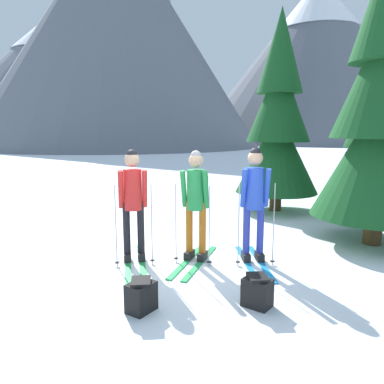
{
  "coord_description": "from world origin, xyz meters",
  "views": [
    {
      "loc": [
        -0.38,
        -5.51,
        2.06
      ],
      "look_at": [
        0.18,
        0.55,
        1.05
      ],
      "focal_mm": 34.85,
      "sensor_mm": 36.0,
      "label": 1
    }
  ],
  "objects_px": {
    "skier_in_green": "(196,199)",
    "backpack_on_snow_front": "(141,296)",
    "skier_in_red": "(133,199)",
    "pine_tree_near": "(378,126)",
    "pine_tree_mid": "(383,106)",
    "skier_in_blue": "(254,200)",
    "pine_tree_far": "(278,121)",
    "backpack_on_snow_beside": "(257,291)"
  },
  "relations": [
    {
      "from": "pine_tree_mid",
      "to": "pine_tree_far",
      "type": "height_order",
      "value": "pine_tree_mid"
    },
    {
      "from": "skier_in_green",
      "to": "backpack_on_snow_front",
      "type": "bearing_deg",
      "value": -115.91
    },
    {
      "from": "skier_in_green",
      "to": "pine_tree_near",
      "type": "bearing_deg",
      "value": 30.02
    },
    {
      "from": "skier_in_red",
      "to": "pine_tree_far",
      "type": "xyz_separation_m",
      "value": [
        3.42,
        3.51,
        1.29
      ]
    },
    {
      "from": "pine_tree_mid",
      "to": "backpack_on_snow_beside",
      "type": "bearing_deg",
      "value": -141.06
    },
    {
      "from": "skier_in_red",
      "to": "backpack_on_snow_front",
      "type": "xyz_separation_m",
      "value": [
        0.18,
        -1.69,
        -0.82
      ]
    },
    {
      "from": "pine_tree_near",
      "to": "pine_tree_far",
      "type": "relative_size",
      "value": 0.94
    },
    {
      "from": "skier_in_red",
      "to": "skier_in_green",
      "type": "relative_size",
      "value": 1.01
    },
    {
      "from": "skier_in_red",
      "to": "pine_tree_near",
      "type": "relative_size",
      "value": 0.38
    },
    {
      "from": "pine_tree_mid",
      "to": "backpack_on_snow_front",
      "type": "relative_size",
      "value": 13.57
    },
    {
      "from": "pine_tree_far",
      "to": "backpack_on_snow_front",
      "type": "xyz_separation_m",
      "value": [
        -3.24,
        -5.2,
        -2.1
      ]
    },
    {
      "from": "pine_tree_far",
      "to": "backpack_on_snow_beside",
      "type": "distance_m",
      "value": 5.92
    },
    {
      "from": "pine_tree_near",
      "to": "pine_tree_far",
      "type": "height_order",
      "value": "pine_tree_far"
    },
    {
      "from": "skier_in_red",
      "to": "skier_in_green",
      "type": "bearing_deg",
      "value": -2.32
    },
    {
      "from": "skier_in_red",
      "to": "pine_tree_far",
      "type": "bearing_deg",
      "value": 45.73
    },
    {
      "from": "skier_in_blue",
      "to": "backpack_on_snow_front",
      "type": "relative_size",
      "value": 4.51
    },
    {
      "from": "pine_tree_near",
      "to": "pine_tree_far",
      "type": "distance_m",
      "value": 2.28
    },
    {
      "from": "backpack_on_snow_beside",
      "to": "backpack_on_snow_front",
      "type": "bearing_deg",
      "value": 179.85
    },
    {
      "from": "skier_in_green",
      "to": "backpack_on_snow_front",
      "type": "relative_size",
      "value": 4.4
    },
    {
      "from": "pine_tree_far",
      "to": "backpack_on_snow_beside",
      "type": "relative_size",
      "value": 12.59
    },
    {
      "from": "pine_tree_far",
      "to": "backpack_on_snow_front",
      "type": "relative_size",
      "value": 12.53
    },
    {
      "from": "skier_in_green",
      "to": "pine_tree_near",
      "type": "relative_size",
      "value": 0.37
    },
    {
      "from": "pine_tree_far",
      "to": "backpack_on_snow_beside",
      "type": "bearing_deg",
      "value": -109.86
    },
    {
      "from": "pine_tree_mid",
      "to": "backpack_on_snow_beside",
      "type": "height_order",
      "value": "pine_tree_mid"
    },
    {
      "from": "pine_tree_mid",
      "to": "skier_in_blue",
      "type": "bearing_deg",
      "value": -163.35
    },
    {
      "from": "skier_in_green",
      "to": "backpack_on_snow_front",
      "type": "xyz_separation_m",
      "value": [
        -0.8,
        -1.65,
        -0.81
      ]
    },
    {
      "from": "skier_in_green",
      "to": "backpack_on_snow_front",
      "type": "height_order",
      "value": "skier_in_green"
    },
    {
      "from": "skier_in_blue",
      "to": "pine_tree_far",
      "type": "height_order",
      "value": "pine_tree_far"
    },
    {
      "from": "skier_in_red",
      "to": "pine_tree_near",
      "type": "height_order",
      "value": "pine_tree_near"
    },
    {
      "from": "backpack_on_snow_beside",
      "to": "pine_tree_near",
      "type": "bearing_deg",
      "value": 47.16
    },
    {
      "from": "backpack_on_snow_front",
      "to": "skier_in_green",
      "type": "bearing_deg",
      "value": 64.09
    },
    {
      "from": "skier_in_blue",
      "to": "backpack_on_snow_beside",
      "type": "distance_m",
      "value": 1.74
    },
    {
      "from": "skier_in_blue",
      "to": "pine_tree_near",
      "type": "distance_m",
      "value": 4.7
    },
    {
      "from": "skier_in_green",
      "to": "pine_tree_mid",
      "type": "height_order",
      "value": "pine_tree_mid"
    },
    {
      "from": "skier_in_green",
      "to": "backpack_on_snow_beside",
      "type": "height_order",
      "value": "skier_in_green"
    },
    {
      "from": "skier_in_green",
      "to": "skier_in_blue",
      "type": "xyz_separation_m",
      "value": [
        0.89,
        -0.16,
        0.01
      ]
    },
    {
      "from": "skier_in_green",
      "to": "skier_in_red",
      "type": "bearing_deg",
      "value": 177.68
    },
    {
      "from": "skier_in_green",
      "to": "pine_tree_mid",
      "type": "relative_size",
      "value": 0.32
    },
    {
      "from": "pine_tree_near",
      "to": "backpack_on_snow_beside",
      "type": "bearing_deg",
      "value": -132.84
    },
    {
      "from": "skier_in_blue",
      "to": "pine_tree_far",
      "type": "bearing_deg",
      "value": 67.36
    },
    {
      "from": "skier_in_green",
      "to": "skier_in_blue",
      "type": "relative_size",
      "value": 0.98
    },
    {
      "from": "skier_in_green",
      "to": "pine_tree_mid",
      "type": "xyz_separation_m",
      "value": [
        3.3,
        0.56,
        1.48
      ]
    }
  ]
}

